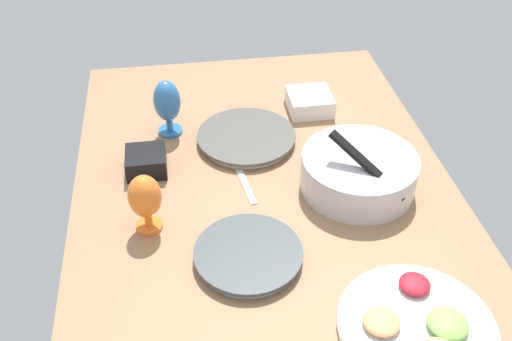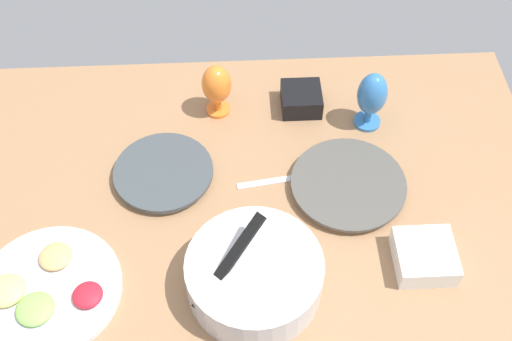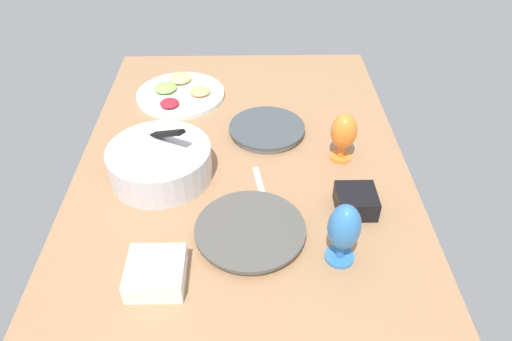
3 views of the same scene
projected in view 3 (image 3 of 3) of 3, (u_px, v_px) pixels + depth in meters
ground_plane at (243, 175)px, 151.17cm from camera, size 160.00×104.00×4.00cm
dinner_plate_left at (250, 231)px, 127.71cm from camera, size 29.68×29.68×2.68cm
dinner_plate_right at (267, 130)px, 164.51cm from camera, size 25.93×25.93×2.79cm
mixing_bowl at (160, 161)px, 144.43cm from camera, size 31.10×31.10×17.95cm
fruit_platter at (180, 93)px, 183.71cm from camera, size 33.46×33.46×4.69cm
hurricane_glass_blue at (344, 229)px, 115.69cm from camera, size 8.13×8.13×17.92cm
hurricane_glass_orange at (344, 133)px, 148.38cm from camera, size 8.21×8.21×16.32cm
square_bowl_black at (356, 200)px, 134.16cm from camera, size 11.13×11.13×6.08cm
square_bowl_white at (156, 272)px, 114.85cm from camera, size 13.80×13.80×5.80cm
fork_by_left_plate at (260, 186)px, 143.61cm from camera, size 18.07×4.33×0.60cm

